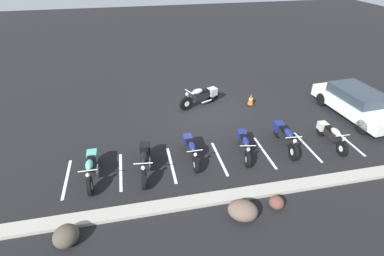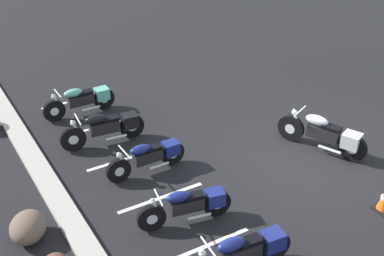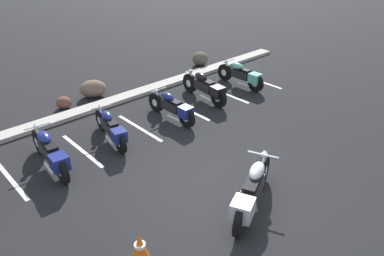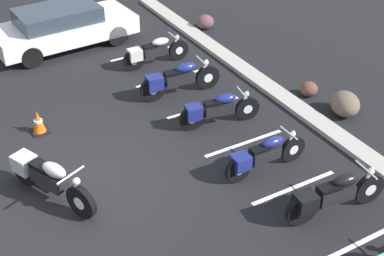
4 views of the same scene
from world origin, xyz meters
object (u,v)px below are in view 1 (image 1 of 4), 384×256
(parked_bike_1, at_px, (285,136))
(parked_bike_4, at_px, (145,160))
(traffic_cone, at_px, (251,100))
(car_white, at_px, (357,102))
(landscape_rock_0, at_px, (243,210))
(motorcycle_silver_featured, at_px, (202,96))
(parked_bike_3, at_px, (191,148))
(landscape_rock_2, at_px, (66,236))
(parked_bike_0, at_px, (330,134))
(parked_bike_5, at_px, (91,167))
(parked_bike_2, at_px, (244,144))
(landscape_rock_1, at_px, (276,202))

(parked_bike_1, relative_size, parked_bike_4, 1.01)
(parked_bike_4, height_order, traffic_cone, parked_bike_4)
(car_white, relative_size, landscape_rock_0, 4.99)
(motorcycle_silver_featured, relative_size, parked_bike_3, 1.09)
(car_white, bearing_deg, landscape_rock_2, -73.11)
(parked_bike_0, height_order, landscape_rock_2, parked_bike_0)
(car_white, bearing_deg, parked_bike_1, -73.95)
(parked_bike_3, distance_m, parked_bike_5, 3.56)
(parked_bike_0, relative_size, parked_bike_3, 1.01)
(parked_bike_2, distance_m, landscape_rock_2, 6.75)
(parked_bike_3, bearing_deg, landscape_rock_0, 15.03)
(parked_bike_3, relative_size, landscape_rock_0, 2.30)
(motorcycle_silver_featured, relative_size, parked_bike_1, 0.99)
(parked_bike_2, height_order, traffic_cone, parked_bike_2)
(landscape_rock_2, bearing_deg, landscape_rock_0, 178.38)
(parked_bike_0, height_order, parked_bike_5, parked_bike_5)
(parked_bike_1, distance_m, landscape_rock_2, 8.40)
(motorcycle_silver_featured, relative_size, landscape_rock_2, 3.16)
(parked_bike_2, xyz_separation_m, traffic_cone, (-1.81, -3.81, -0.16))
(parked_bike_3, distance_m, car_white, 8.36)
(parked_bike_2, bearing_deg, landscape_rock_0, -10.09)
(parked_bike_0, bearing_deg, parked_bike_3, -90.81)
(motorcycle_silver_featured, bearing_deg, parked_bike_1, 95.42)
(landscape_rock_0, bearing_deg, car_white, -146.78)
(landscape_rock_1, bearing_deg, parked_bike_3, -55.78)
(parked_bike_3, bearing_deg, parked_bike_0, 87.35)
(landscape_rock_0, bearing_deg, landscape_rock_2, -1.62)
(landscape_rock_1, xyz_separation_m, landscape_rock_2, (6.08, 0.03, 0.09))
(parked_bike_1, height_order, parked_bike_2, parked_bike_1)
(parked_bike_5, bearing_deg, landscape_rock_1, 64.81)
(motorcycle_silver_featured, height_order, landscape_rock_0, motorcycle_silver_featured)
(motorcycle_silver_featured, relative_size, parked_bike_4, 1.00)
(parked_bike_2, distance_m, landscape_rock_0, 3.28)
(parked_bike_0, distance_m, parked_bike_3, 5.68)
(parked_bike_0, distance_m, landscape_rock_2, 10.11)
(parked_bike_0, distance_m, parked_bike_2, 3.62)
(parked_bike_1, relative_size, parked_bike_5, 1.07)
(car_white, xyz_separation_m, traffic_cone, (4.33, -2.08, -0.41))
(parked_bike_5, height_order, landscape_rock_1, parked_bike_5)
(parked_bike_3, distance_m, parked_bike_4, 1.77)
(parked_bike_1, bearing_deg, motorcycle_silver_featured, -145.77)
(landscape_rock_2, bearing_deg, parked_bike_3, -143.06)
(parked_bike_4, height_order, car_white, car_white)
(landscape_rock_2, xyz_separation_m, traffic_cone, (-7.90, -6.73, -0.02))
(parked_bike_2, height_order, landscape_rock_0, parked_bike_2)
(parked_bike_0, xyz_separation_m, car_white, (-2.52, -1.84, 0.25))
(parked_bike_0, relative_size, traffic_cone, 3.63)
(landscape_rock_0, bearing_deg, parked_bike_1, -132.42)
(parked_bike_5, xyz_separation_m, car_white, (-11.74, -1.96, 0.24))
(landscape_rock_2, bearing_deg, parked_bike_1, -158.71)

